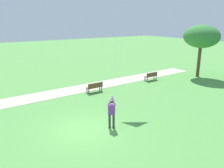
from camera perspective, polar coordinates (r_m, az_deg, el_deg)
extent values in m
plane|color=#569947|center=(13.66, -7.01, -11.28)|extent=(120.00, 120.00, 0.00)
cube|color=#B7AD99|center=(20.72, -11.49, -1.86)|extent=(3.38, 32.06, 0.02)
cube|color=#232328|center=(13.77, -0.60, -10.78)|extent=(0.25, 0.24, 0.06)
cylinder|color=#383842|center=(13.57, -0.61, -9.24)|extent=(0.14, 0.14, 0.82)
cube|color=#232328|center=(13.74, 0.41, -10.84)|extent=(0.25, 0.24, 0.06)
cylinder|color=#383842|center=(13.54, 0.41, -9.29)|extent=(0.14, 0.14, 0.82)
cube|color=#753899|center=(13.27, -0.10, -6.48)|extent=(0.43, 0.45, 0.60)
sphere|color=beige|center=(13.10, -0.10, -4.62)|extent=(0.22, 0.22, 0.22)
ellipsoid|color=black|center=(13.07, -0.11, -4.49)|extent=(0.32, 0.32, 0.13)
cylinder|color=#753899|center=(13.32, -0.37, -4.32)|extent=(0.28, 0.55, 0.43)
cylinder|color=#753899|center=(13.30, 0.38, -4.35)|extent=(0.56, 0.20, 0.43)
sphere|color=beige|center=(13.41, 0.08, -3.58)|extent=(0.10, 0.10, 0.10)
cylinder|color=silver|center=(15.38, 1.25, 12.44)|extent=(4.16, 3.55, 7.10)
cube|color=brown|center=(20.11, -4.47, -0.81)|extent=(0.49, 1.51, 0.05)
cube|color=brown|center=(19.89, -4.20, -0.31)|extent=(0.09, 1.50, 0.40)
cube|color=#2D2D33|center=(19.99, -6.34, -1.64)|extent=(0.06, 0.06, 0.45)
cube|color=#2D2D33|center=(19.72, -5.88, -1.86)|extent=(0.06, 0.06, 0.45)
cube|color=#2D2D33|center=(20.65, -3.10, -0.99)|extent=(0.06, 0.06, 0.45)
cube|color=#2D2D33|center=(20.39, -2.62, -1.20)|extent=(0.06, 0.06, 0.45)
cube|color=brown|center=(24.34, 9.74, 1.97)|extent=(0.49, 1.51, 0.05)
cube|color=brown|center=(24.16, 10.09, 2.39)|extent=(0.09, 1.50, 0.40)
cube|color=#2D2D33|center=(24.05, 8.32, 1.30)|extent=(0.06, 0.06, 0.45)
cube|color=#2D2D33|center=(23.83, 8.85, 1.14)|extent=(0.06, 0.06, 0.45)
cube|color=#2D2D33|center=(24.97, 10.54, 1.75)|extent=(0.06, 0.06, 0.45)
cube|color=#2D2D33|center=(24.76, 11.07, 1.60)|extent=(0.06, 0.06, 0.45)
cylinder|color=brown|center=(27.09, 21.09, 5.48)|extent=(0.35, 0.35, 3.62)
ellipsoid|color=#387F38|center=(26.79, 21.66, 11.11)|extent=(4.00, 3.50, 2.47)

